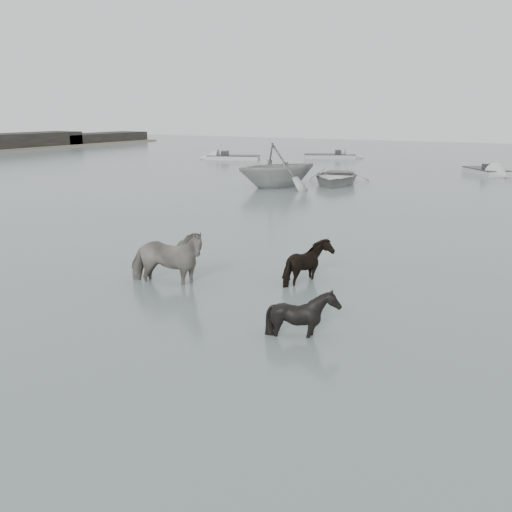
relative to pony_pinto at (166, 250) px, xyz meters
name	(u,v)px	position (x,y,z in m)	size (l,w,h in m)	color
ground	(312,311)	(3.97, -0.05, -0.88)	(140.00, 140.00, 0.00)	#55645F
pony_pinto	(166,250)	(0.00, 0.00, 0.00)	(0.95, 2.08, 1.76)	black
pony_dark	(309,258)	(3.04, 1.85, -0.23)	(1.28, 1.10, 1.29)	black
pony_black	(303,305)	(4.37, -1.41, -0.26)	(1.01, 1.13, 1.25)	black
rowboat_lead	(335,175)	(-3.68, 20.64, -0.35)	(3.66, 5.13, 1.06)	#B3B2AE
rowboat_trail	(278,164)	(-5.96, 17.66, 0.42)	(4.24, 4.92, 2.59)	#A3A6A3
skiff_outer	(233,155)	(-17.62, 31.99, -0.50)	(6.21, 1.60, 0.75)	#BBBBB6
skiff_mid	(486,169)	(3.27, 30.53, -0.50)	(5.07, 1.60, 0.75)	#ACAEAC
skiff_far	(330,154)	(-10.88, 37.46, -0.50)	(6.25, 1.60, 0.75)	#A6A8A6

